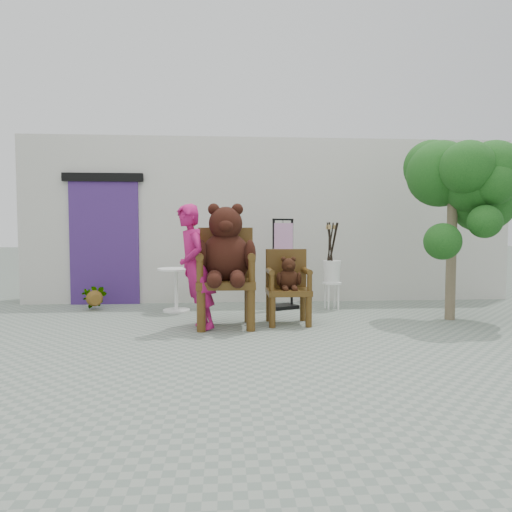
% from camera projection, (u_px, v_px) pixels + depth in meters
% --- Properties ---
extents(ground_plane, '(60.00, 60.00, 0.00)m').
position_uv_depth(ground_plane, '(294.00, 334.00, 5.81)').
color(ground_plane, gray).
rests_on(ground_plane, ground).
extents(back_wall, '(9.00, 1.00, 3.00)m').
position_uv_depth(back_wall, '(269.00, 221.00, 8.81)').
color(back_wall, beige).
rests_on(back_wall, ground).
extents(doorway, '(1.40, 0.11, 2.33)m').
position_uv_depth(doorway, '(105.00, 239.00, 8.10)').
color(doorway, '#3F2266').
rests_on(doorway, ground).
extents(chair_big, '(0.81, 0.88, 1.69)m').
position_uv_depth(chair_big, '(226.00, 257.00, 6.22)').
color(chair_big, '#3F290D').
rests_on(chair_big, ground).
extents(chair_small, '(0.60, 0.55, 1.05)m').
position_uv_depth(chair_small, '(288.00, 281.00, 6.46)').
color(chair_small, '#3F290D').
rests_on(chair_small, ground).
extents(person, '(0.59, 0.71, 1.66)m').
position_uv_depth(person, '(195.00, 267.00, 6.04)').
color(person, '#A51459').
rests_on(person, ground).
extents(cafe_table, '(0.60, 0.60, 0.70)m').
position_uv_depth(cafe_table, '(176.00, 284.00, 7.41)').
color(cafe_table, white).
rests_on(cafe_table, ground).
extents(display_stand, '(0.55, 0.50, 1.51)m').
position_uv_depth(display_stand, '(283.00, 274.00, 7.67)').
color(display_stand, black).
rests_on(display_stand, ground).
extents(stool_bucket, '(0.32, 0.32, 1.46)m').
position_uv_depth(stool_bucket, '(332.00, 271.00, 7.60)').
color(stool_bucket, white).
rests_on(stool_bucket, ground).
extents(tree, '(1.58, 1.55, 2.70)m').
position_uv_depth(tree, '(466.00, 182.00, 6.61)').
color(tree, brown).
rests_on(tree, ground).
extents(potted_plant, '(0.52, 0.49, 0.46)m').
position_uv_depth(potted_plant, '(95.00, 295.00, 7.63)').
color(potted_plant, '#0F3810').
rests_on(potted_plant, ground).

